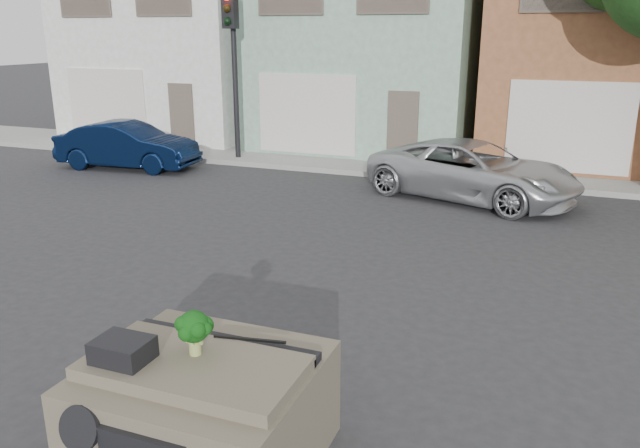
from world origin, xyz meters
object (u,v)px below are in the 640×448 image
Objects in this scene: traffic_signal at (233,78)px; navy_sedan at (130,168)px; silver_pickup at (471,199)px; broccoli at (194,333)px.

navy_sedan is at bearing -142.83° from traffic_signal.
navy_sedan is at bearing 108.83° from silver_pickup.
broccoli is at bearing -145.48° from navy_sedan.
broccoli reaches higher than navy_sedan.
broccoli is at bearing -166.76° from silver_pickup.
broccoli is at bearing -62.76° from traffic_signal.
silver_pickup reaches higher than navy_sedan.
traffic_signal is (2.55, 1.93, 2.55)m from navy_sedan.
navy_sedan is 9.96m from silver_pickup.
navy_sedan is 9.71× the size of broccoli.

